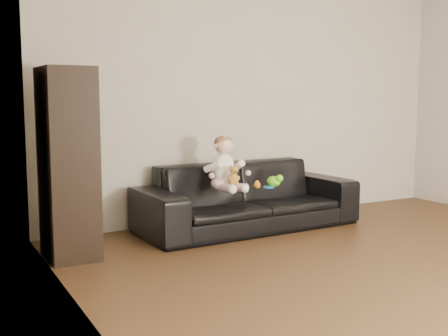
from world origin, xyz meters
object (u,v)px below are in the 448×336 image
toy_green (274,181)px  baby (225,166)px  cabinet (68,164)px  toy_rattle (257,185)px  toy_blue_disc (269,187)px  teddy_bear (234,176)px  sofa (248,196)px

toy_green → baby: bearing=176.3°
cabinet → toy_rattle: size_ratio=22.33×
cabinet → toy_blue_disc: 2.03m
baby → toy_rattle: baby is taller
cabinet → toy_green: (2.08, 0.06, -0.30)m
baby → teddy_bear: 0.18m
toy_green → toy_blue_disc: toy_green is taller
toy_green → toy_blue_disc: 0.10m
baby → toy_green: bearing=-14.2°
toy_rattle → toy_blue_disc: 0.14m
toy_green → toy_rattle: size_ratio=2.26×
baby → teddy_bear: bearing=-97.0°
sofa → teddy_bear: teddy_bear is taller
sofa → toy_green: (0.21, -0.16, 0.16)m
cabinet → baby: 1.54m
cabinet → baby: cabinet is taller
sofa → toy_blue_disc: (0.14, -0.19, 0.11)m
toy_rattle → teddy_bear: bearing=-162.4°
sofa → toy_blue_disc: bearing=-57.1°
sofa → baby: (-0.33, -0.12, 0.34)m
cabinet → teddy_bear: 1.55m
teddy_bear → toy_blue_disc: 0.50m
toy_rattle → toy_green: bearing=6.3°
toy_green → sofa: bearing=143.1°
sofa → toy_rattle: (0.00, -0.18, 0.14)m
sofa → toy_green: 0.31m
cabinet → toy_green: bearing=0.3°
teddy_bear → toy_green: bearing=-5.8°
toy_green → teddy_bear: bearing=-166.8°
baby → toy_green: size_ratio=3.34×
baby → toy_green: baby is taller
cabinet → toy_green: cabinet is taller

